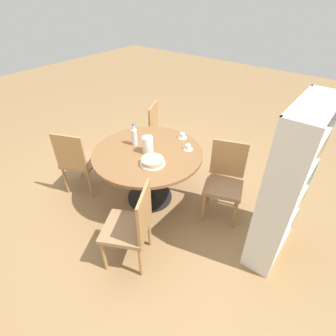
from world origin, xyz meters
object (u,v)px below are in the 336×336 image
bookshelf (285,189)px  chair_c (78,160)px  chair_a (225,179)px  coffee_pot (148,144)px  cake_main (152,161)px  cup_b (188,148)px  chair_d (132,226)px  chair_b (162,133)px  cup_a (182,136)px  water_bottle (134,136)px

bookshelf → chair_c: bearing=105.5°
chair_a → coffee_pot: bearing=-175.7°
chair_a → chair_c: bearing=-174.5°
coffee_pot → cake_main: bearing=52.7°
cup_b → chair_d: bearing=7.1°
chair_a → chair_c: same height
chair_b → cup_a: bearing=-141.6°
chair_b → cup_a: chair_b is taller
bookshelf → coffee_pot: bookshelf is taller
chair_b → chair_d: (1.59, 0.92, 0.00)m
bookshelf → cup_b: bookshelf is taller
cup_a → cup_b: same height
coffee_pot → cup_b: (-0.33, 0.33, -0.08)m
chair_a → cake_main: bearing=-160.4°
chair_a → chair_d: (1.16, -0.36, 0.00)m
cup_a → cup_b: 0.28m
water_bottle → cake_main: 0.48m
chair_d → chair_c: bearing=-133.2°
chair_c → chair_d: same height
cup_b → chair_a: bearing=95.4°
cup_b → coffee_pot: bearing=-45.2°
chair_b → chair_d: same height
chair_c → coffee_pot: bearing=-176.2°
chair_a → cup_b: chair_a is taller
water_bottle → cup_a: water_bottle is taller
chair_a → coffee_pot: 0.97m
cup_a → cup_b: size_ratio=1.00×
cake_main → cup_a: size_ratio=2.42×
coffee_pot → cup_b: size_ratio=2.07×
cup_a → coffee_pot: bearing=-13.1°
coffee_pot → cake_main: 0.26m
chair_a → chair_b: (-0.43, -1.27, 0.00)m
cake_main → bookshelf: bearing=106.1°
chair_d → water_bottle: 1.14m
bookshelf → coffee_pot: bearing=98.5°
chair_a → coffee_pot: (0.38, -0.83, 0.34)m
chair_d → cup_b: size_ratio=7.92×
chair_b → bookshelf: bookshelf is taller
chair_c → chair_d: size_ratio=1.00×
chair_b → cup_a: 0.69m
bookshelf → cake_main: size_ratio=5.85×
chair_d → bookshelf: size_ratio=0.56×
bookshelf → cup_b: size_ratio=14.15×
coffee_pot → cup_a: 0.54m
chair_c → cup_a: 1.36m
cup_a → cup_b: bearing=48.9°
chair_a → bookshelf: (0.16, 0.65, 0.30)m
chair_d → cup_a: 1.37m
chair_a → cup_b: bearing=165.2°
chair_b → water_bottle: bearing=170.4°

